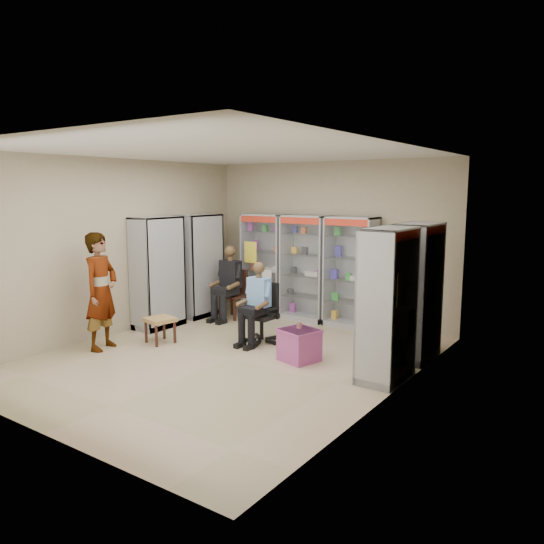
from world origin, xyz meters
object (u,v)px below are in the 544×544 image
Objects in this scene: wooden_chair at (233,294)px; cabinet_left_far at (199,266)px; cabinet_back_mid at (306,268)px; standing_man at (101,291)px; cabinet_back_right at (351,272)px; seated_shopkeeper at (260,305)px; cabinet_right_near at (387,305)px; cabinet_back_left at (265,264)px; woven_stool_a at (388,345)px; cabinet_left_near at (158,273)px; cabinet_right_far at (417,292)px; pink_trunk at (299,345)px; woven_stool_b at (160,330)px; office_chair at (262,313)px.

cabinet_left_far is at bearing -163.61° from wooden_chair.
wooden_chair is (-1.20, -0.73, -0.53)m from cabinet_back_mid.
cabinet_left_far is 2.56m from standing_man.
seated_shopkeeper is at bearing -111.51° from cabinet_back_right.
cabinet_right_near is (2.58, -2.23, 0.00)m from cabinet_back_mid.
cabinet_back_left is 1.00× the size of cabinet_back_mid.
cabinet_back_mid is 3.41m from cabinet_right_near.
standing_man is (-3.85, -2.13, 0.72)m from woven_stool_a.
cabinet_back_right is 4.31m from standing_man.
cabinet_left_far is at bearing 180.00° from cabinet_left_near.
cabinet_back_mid is 0.95m from cabinet_back_right.
cabinet_right_far is at bearing -76.62° from standing_man.
woven_stool_a is (1.00, 0.88, -0.04)m from pink_trunk.
cabinet_left_near is 1.60× the size of seated_shopkeeper.
cabinet_back_right reaches higher than wooden_chair.
pink_trunk is (1.25, -2.22, -0.77)m from cabinet_back_mid.
wooden_chair is at bearing -108.90° from cabinet_back_left.
woven_stool_b is (-0.15, -2.73, -0.79)m from cabinet_back_left.
standing_man is (-4.18, -1.24, -0.08)m from cabinet_right_near.
cabinet_left_near is at bearing 137.84° from woven_stool_b.
cabinet_right_far is at bearing 101.41° from cabinet_left_near.
cabinet_left_far is (-4.46, 0.20, 0.00)m from cabinet_right_far.
cabinet_right_far is 1.10m from cabinet_right_near.
cabinet_back_right is 2.98m from cabinet_left_far.
cabinet_back_right reaches higher than woven_stool_b.
woven_stool_a is 0.93× the size of woven_stool_b.
standing_man is at bearing 10.99° from cabinet_left_near.
woven_stool_b is 1.14m from standing_man.
cabinet_right_far is at bearing -6.04° from wooden_chair.
wooden_chair is 0.75× the size of seated_shopkeeper.
cabinet_back_mid is 1.00× the size of cabinet_left_near.
cabinet_right_near is 1.09× the size of standing_man.
cabinet_right_near is (3.53, -2.23, 0.00)m from cabinet_back_left.
cabinet_back_mid is 1.60× the size of seated_shopkeeper.
seated_shopkeeper is at bearing 95.84° from cabinet_left_near.
cabinet_back_left and cabinet_back_mid have the same top height.
standing_man is (-1.84, -1.71, 0.42)m from office_chair.
cabinet_left_far is 4.10× the size of pink_trunk.
woven_stool_a is at bearing -45.87° from cabinet_back_right.
cabinet_left_far is at bearing 157.54° from pink_trunk.
cabinet_right_far is (1.63, -1.13, 0.00)m from cabinet_back_right.
cabinet_left_far is (-4.46, 1.30, 0.00)m from cabinet_right_near.
seated_shopkeeper is at bearing -87.62° from office_chair.
wooden_chair reaches higher than woven_stool_a.
cabinet_back_right reaches higher than woven_stool_a.
cabinet_left_far is at bearing 160.87° from office_chair.
pink_trunk is at bearing -19.65° from seated_shopkeeper.
cabinet_back_left reaches higher than wooden_chair.
woven_stool_b is at bearing -111.93° from cabinet_back_mid.
wooden_chair is at bearing -24.18° from standing_man.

